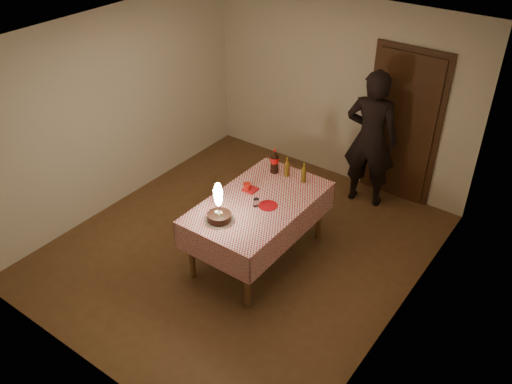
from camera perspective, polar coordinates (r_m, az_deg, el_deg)
ground at (r=6.72m, az=-1.59°, el=-5.84°), size 4.00×4.50×0.01m
room_shell at (r=5.85m, az=-1.13°, el=7.05°), size 4.04×4.54×2.62m
dining_table at (r=6.18m, az=0.27°, el=-1.78°), size 1.02×1.72×0.80m
birthday_cake at (r=5.76m, az=-3.92°, el=-1.96°), size 0.32×0.32×0.48m
red_plate at (r=6.04m, az=1.26°, el=-1.44°), size 0.22×0.22×0.01m
red_cup at (r=6.27m, az=-0.96°, el=0.53°), size 0.08×0.08×0.10m
clear_cup at (r=6.02m, az=0.02°, el=-1.11°), size 0.07×0.07×0.09m
napkin_stack at (r=6.30m, az=-0.58°, el=0.26°), size 0.15×0.15×0.02m
cola_bottle at (r=6.58m, az=1.97°, el=3.26°), size 0.10×0.10×0.32m
amber_bottle_left at (r=6.53m, az=3.28°, el=2.62°), size 0.06×0.06×0.25m
amber_bottle_right at (r=6.42m, az=5.05°, el=1.99°), size 0.06×0.06×0.25m
photographer at (r=7.24m, az=12.00°, el=5.50°), size 0.76×0.58×1.89m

